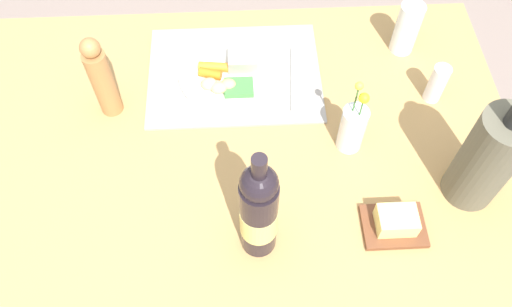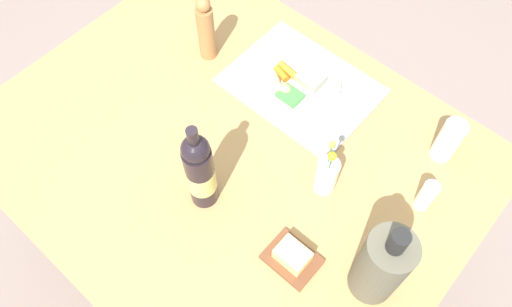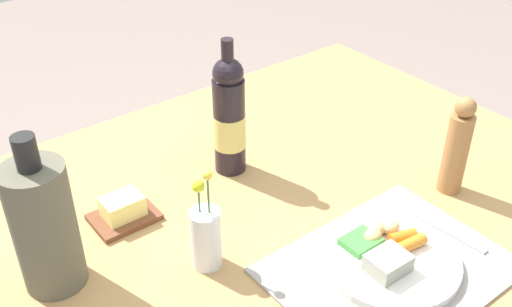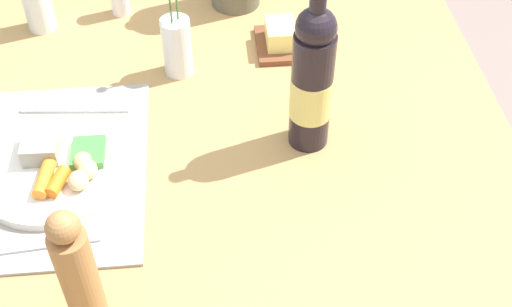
{
  "view_description": "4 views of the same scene",
  "coord_description": "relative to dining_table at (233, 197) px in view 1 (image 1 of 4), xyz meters",
  "views": [
    {
      "loc": [
        -0.03,
        0.57,
        1.76
      ],
      "look_at": [
        -0.06,
        -0.0,
        0.86
      ],
      "focal_mm": 36.08,
      "sensor_mm": 36.0,
      "label": 1
    },
    {
      "loc": [
        -0.53,
        0.49,
        1.96
      ],
      "look_at": [
        -0.1,
        -0.0,
        0.84
      ],
      "focal_mm": 34.99,
      "sensor_mm": 36.0,
      "label": 2
    },
    {
      "loc": [
        -0.71,
        -0.79,
        1.56
      ],
      "look_at": [
        -0.04,
        0.07,
        0.85
      ],
      "focal_mm": 42.03,
      "sensor_mm": 36.0,
      "label": 3
    },
    {
      "loc": [
        0.81,
        -0.02,
        1.62
      ],
      "look_at": [
        0.0,
        0.05,
        0.8
      ],
      "focal_mm": 47.27,
      "sensor_mm": 36.0,
      "label": 4
    }
  ],
  "objects": [
    {
      "name": "butter_dish",
      "position": [
        -0.33,
        0.14,
        0.12
      ],
      "size": [
        0.13,
        0.1,
        0.06
      ],
      "color": "brown",
      "rests_on": "dining_table"
    },
    {
      "name": "placemat",
      "position": [
        -0.02,
        -0.3,
        0.1
      ],
      "size": [
        0.43,
        0.33,
        0.01
      ],
      "primitive_type": "cube",
      "color": "gray",
      "rests_on": "dining_table"
    },
    {
      "name": "cooler_bottle",
      "position": [
        -0.51,
        0.05,
        0.22
      ],
      "size": [
        0.11,
        0.11,
        0.31
      ],
      "color": "#595645",
      "rests_on": "dining_table"
    },
    {
      "name": "salt_shaker",
      "position": [
        -0.49,
        -0.2,
        0.15
      ],
      "size": [
        0.04,
        0.04,
        0.1
      ],
      "primitive_type": "cylinder",
      "color": "white",
      "rests_on": "dining_table"
    },
    {
      "name": "water_tumbler",
      "position": [
        -0.45,
        -0.37,
        0.16
      ],
      "size": [
        0.06,
        0.06,
        0.14
      ],
      "color": "silver",
      "rests_on": "dining_table"
    },
    {
      "name": "dining_table",
      "position": [
        0.0,
        0.0,
        0.0
      ],
      "size": [
        1.33,
        1.06,
        0.77
      ],
      "color": "#AD844E",
      "rests_on": "ground_plane"
    },
    {
      "name": "wine_bottle",
      "position": [
        -0.05,
        0.15,
        0.23
      ],
      "size": [
        0.07,
        0.07,
        0.32
      ],
      "color": "black",
      "rests_on": "dining_table"
    },
    {
      "name": "ground_plane",
      "position": [
        0.0,
        0.0,
        -0.67
      ],
      "size": [
        8.0,
        8.0,
        0.0
      ],
      "primitive_type": "plane",
      "color": "gray"
    },
    {
      "name": "fork",
      "position": [
        -0.16,
        -0.27,
        0.1
      ],
      "size": [
        0.03,
        0.2,
        0.0
      ],
      "primitive_type": "cube",
      "rotation": [
        0.0,
        0.0,
        -0.09
      ],
      "color": "silver",
      "rests_on": "placemat"
    },
    {
      "name": "flower_vase",
      "position": [
        -0.27,
        -0.07,
        0.16
      ],
      "size": [
        0.06,
        0.06,
        0.21
      ],
      "color": "silver",
      "rests_on": "dining_table"
    },
    {
      "name": "pepper_mill",
      "position": [
        0.28,
        -0.21,
        0.2
      ],
      "size": [
        0.05,
        0.05,
        0.23
      ],
      "color": "#A77140",
      "rests_on": "dining_table"
    },
    {
      "name": "dinner_plate",
      "position": [
        -0.01,
        -0.29,
        0.12
      ],
      "size": [
        0.26,
        0.26,
        0.05
      ],
      "color": "white",
      "rests_on": "placemat"
    },
    {
      "name": "knife",
      "position": [
        0.15,
        -0.29,
        0.1
      ],
      "size": [
        0.03,
        0.18,
        0.0
      ],
      "primitive_type": "cube",
      "rotation": [
        0.0,
        0.0,
        0.09
      ],
      "color": "silver",
      "rests_on": "placemat"
    }
  ]
}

